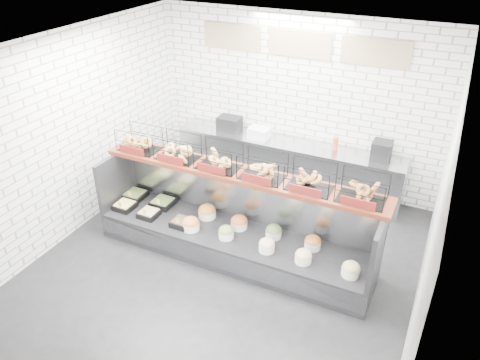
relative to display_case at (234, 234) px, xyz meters
The scene contains 5 objects.
ground 0.48m from the display_case, 88.11° to the right, with size 5.50×5.50×0.00m, color black.
room_shell 1.75m from the display_case, 87.48° to the left, with size 5.02×5.51×3.01m.
display_case is the anchor object (origin of this frame).
bagel_shelf 1.07m from the display_case, 86.56° to the left, with size 4.10×0.50×0.40m.
prep_counter 2.09m from the display_case, 89.68° to the left, with size 4.00×0.60×1.20m.
Camera 1 is at (2.40, -4.49, 4.31)m, focal length 35.00 mm.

